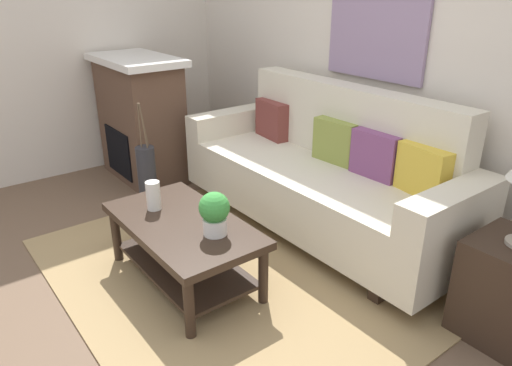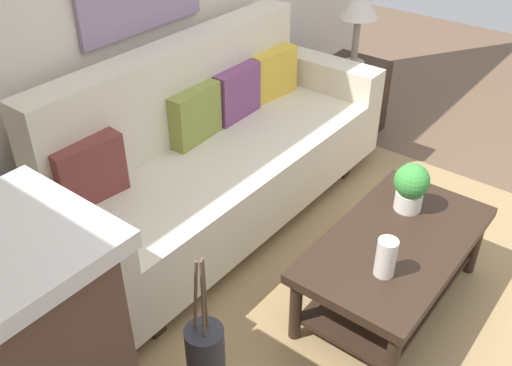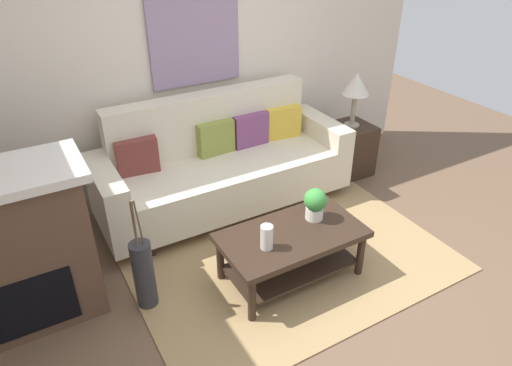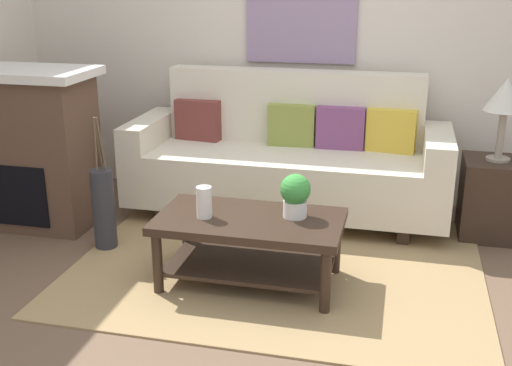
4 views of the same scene
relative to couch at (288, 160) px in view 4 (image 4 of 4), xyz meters
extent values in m
plane|color=brown|center=(0.12, -1.43, -0.43)|extent=(8.94, 8.94, 0.00)
cube|color=beige|center=(0.12, 0.54, 0.92)|extent=(4.94, 0.10, 2.70)
cube|color=#A38456|center=(0.12, -0.93, -0.43)|extent=(2.56, 1.99, 0.01)
cube|color=beige|center=(0.00, -0.06, -0.11)|extent=(1.99, 0.84, 0.40)
cube|color=beige|center=(0.00, 0.26, 0.37)|extent=(1.99, 0.20, 0.56)
cube|color=beige|center=(-1.09, -0.06, -0.01)|extent=(0.20, 0.84, 0.60)
cube|color=beige|center=(1.09, -0.06, -0.01)|extent=(0.20, 0.84, 0.60)
cube|color=#332319|center=(-0.89, -0.06, -0.37)|extent=(0.08, 0.74, 0.12)
cube|color=#332319|center=(0.89, -0.06, -0.37)|extent=(0.08, 0.74, 0.12)
cube|color=brown|center=(-0.75, 0.12, 0.25)|extent=(0.37, 0.16, 0.32)
cube|color=olive|center=(0.00, 0.12, 0.25)|extent=(0.37, 0.14, 0.32)
cube|color=#7A4270|center=(0.38, 0.12, 0.25)|extent=(0.36, 0.13, 0.32)
cube|color=gold|center=(0.75, 0.12, 0.25)|extent=(0.37, 0.17, 0.32)
cube|color=#332319|center=(0.00, -1.20, -0.03)|extent=(1.10, 0.60, 0.05)
cube|color=#332319|center=(0.00, -1.20, -0.31)|extent=(0.98, 0.50, 0.02)
cylinder|color=#332319|center=(-0.49, -1.45, -0.24)|extent=(0.06, 0.06, 0.38)
cylinder|color=#332319|center=(0.49, -1.45, -0.24)|extent=(0.06, 0.06, 0.38)
cylinder|color=#332319|center=(-0.49, -0.95, -0.24)|extent=(0.06, 0.06, 0.38)
cylinder|color=#332319|center=(0.49, -0.95, -0.24)|extent=(0.06, 0.06, 0.38)
cylinder|color=white|center=(-0.26, -1.26, 0.09)|extent=(0.09, 0.09, 0.19)
cylinder|color=white|center=(0.25, -1.13, 0.05)|extent=(0.14, 0.14, 0.10)
sphere|color=green|center=(0.25, -1.13, 0.17)|extent=(0.18, 0.18, 0.18)
cube|color=#332319|center=(1.49, -0.08, -0.15)|extent=(0.44, 0.44, 0.56)
cylinder|color=gray|center=(1.49, -0.08, 0.14)|extent=(0.16, 0.16, 0.02)
cylinder|color=gray|center=(1.49, -0.08, 0.30)|extent=(0.05, 0.05, 0.35)
cone|color=beige|center=(1.49, -0.08, 0.59)|extent=(0.28, 0.28, 0.22)
cube|color=brown|center=(-1.80, -0.62, 0.12)|extent=(0.90, 0.50, 1.10)
cube|color=black|center=(-1.80, -0.88, -0.13)|extent=(0.52, 0.02, 0.44)
cube|color=silver|center=(-1.80, -0.62, 0.70)|extent=(1.02, 0.58, 0.06)
cylinder|color=#2D2D33|center=(-1.08, -0.93, -0.15)|extent=(0.15, 0.15, 0.56)
cylinder|color=brown|center=(-1.06, -0.93, 0.31)|extent=(0.04, 0.04, 0.36)
cylinder|color=brown|center=(-1.09, -0.91, 0.31)|extent=(0.02, 0.05, 0.36)
cylinder|color=brown|center=(-1.09, -0.95, 0.31)|extent=(0.02, 0.01, 0.36)
cube|color=gray|center=(0.00, 0.47, 1.07)|extent=(0.87, 0.03, 0.78)
camera|label=1|loc=(2.33, -2.42, 1.37)|focal=33.46mm
camera|label=2|loc=(-2.10, -1.97, 1.77)|focal=39.98mm
camera|label=3|loc=(-1.63, -3.49, 2.09)|focal=32.26mm
camera|label=4|loc=(0.83, -4.54, 1.38)|focal=44.14mm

